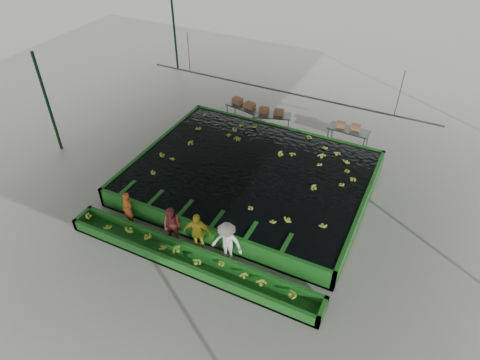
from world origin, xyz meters
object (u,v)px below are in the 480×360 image
at_px(worker_a, 128,209).
at_px(packing_table_left, 244,114).
at_px(worker_c, 197,232).
at_px(packing_table_right, 348,137).
at_px(box_stack_mid, 271,113).
at_px(sorting_trough, 190,260).
at_px(worker_d, 227,243).
at_px(worker_b, 172,225).
at_px(box_stack_left, 244,105).
at_px(packing_table_mid, 272,122).
at_px(box_stack_right, 348,128).
at_px(flotation_tank, 250,177).

distance_m(worker_a, packing_table_left, 9.29).
bearing_deg(worker_c, worker_a, 164.20).
bearing_deg(packing_table_right, box_stack_mid, -177.53).
bearing_deg(sorting_trough, worker_d, 35.78).
bearing_deg(worker_c, worker_b, 164.20).
relative_size(sorting_trough, worker_c, 5.78).
xyz_separation_m(worker_a, box_stack_left, (0.51, 9.36, 0.14)).
bearing_deg(sorting_trough, packing_table_left, 105.05).
height_order(sorting_trough, packing_table_mid, packing_table_mid).
bearing_deg(packing_table_mid, worker_d, -77.06).
bearing_deg(packing_table_right, packing_table_mid, -176.11).
distance_m(packing_table_left, box_stack_mid, 1.68).
bearing_deg(box_stack_right, worker_c, -107.71).
bearing_deg(packing_table_mid, sorting_trough, -84.33).
height_order(box_stack_mid, box_stack_right, box_stack_right).
bearing_deg(worker_a, packing_table_mid, 90.63).
height_order(worker_a, box_stack_left, worker_a).
relative_size(worker_b, packing_table_left, 0.79).
relative_size(flotation_tank, packing_table_mid, 5.17).
relative_size(worker_d, packing_table_left, 0.91).
distance_m(worker_c, box_stack_right, 9.95).
height_order(sorting_trough, packing_table_left, packing_table_left).
xyz_separation_m(sorting_trough, packing_table_left, (-2.71, 10.07, 0.19)).
bearing_deg(worker_b, packing_table_mid, 87.45).
xyz_separation_m(packing_table_mid, box_stack_mid, (-0.10, 0.09, 0.44)).
distance_m(packing_table_mid, packing_table_right, 3.99).
xyz_separation_m(flotation_tank, worker_b, (-1.21, -4.30, 0.32)).
height_order(packing_table_right, box_stack_mid, box_stack_mid).
xyz_separation_m(sorting_trough, box_stack_left, (-2.76, 10.16, 0.64)).
relative_size(box_stack_mid, box_stack_right, 1.10).
height_order(sorting_trough, box_stack_mid, box_stack_mid).
xyz_separation_m(sorting_trough, worker_c, (-0.11, 0.80, 0.62)).
xyz_separation_m(worker_a, worker_b, (2.06, 0.00, 0.02)).
bearing_deg(box_stack_mid, packing_table_left, 178.21).
bearing_deg(box_stack_right, worker_b, -113.52).
bearing_deg(packing_table_right, worker_c, -108.30).
xyz_separation_m(worker_d, box_stack_left, (-3.87, 9.36, 0.00)).
xyz_separation_m(flotation_tank, packing_table_left, (-2.71, 4.97, -0.01)).
distance_m(packing_table_right, box_stack_right, 0.48).
distance_m(worker_d, box_stack_right, 9.65).
bearing_deg(worker_c, packing_table_left, 89.84).
xyz_separation_m(worker_a, box_stack_mid, (2.18, 9.22, 0.13)).
distance_m(sorting_trough, packing_table_right, 10.63).
bearing_deg(sorting_trough, flotation_tank, 90.00).
height_order(sorting_trough, worker_d, worker_d).
height_order(flotation_tank, worker_d, worker_d).
xyz_separation_m(worker_c, worker_d, (1.22, 0.00, 0.02)).
distance_m(worker_d, packing_table_left, 10.04).
distance_m(worker_b, packing_table_right, 10.30).
relative_size(packing_table_mid, box_stack_right, 1.65).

